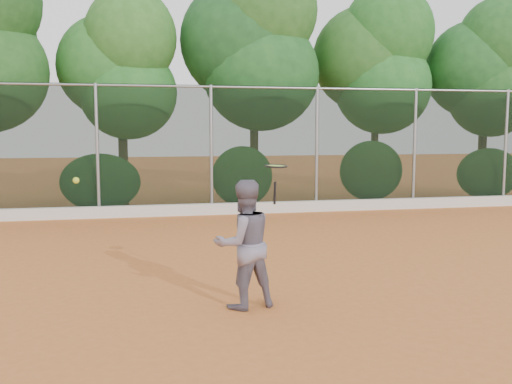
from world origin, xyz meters
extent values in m
plane|color=#C2682E|center=(0.00, 0.00, 0.00)|extent=(80.00, 80.00, 0.00)
cube|color=silver|center=(0.00, 6.82, 0.15)|extent=(24.00, 0.20, 0.30)
imported|color=slate|center=(-0.64, -1.33, 0.84)|extent=(0.94, 0.81, 1.68)
cube|color=black|center=(0.00, 7.00, 1.75)|extent=(24.00, 0.01, 3.50)
cylinder|color=gray|center=(0.00, 7.00, 3.45)|extent=(24.00, 0.06, 0.06)
cylinder|color=gray|center=(-3.00, 7.00, 1.75)|extent=(0.09, 0.09, 3.50)
cylinder|color=gray|center=(0.00, 7.00, 1.75)|extent=(0.09, 0.09, 3.50)
cylinder|color=gray|center=(3.00, 7.00, 1.75)|extent=(0.09, 0.09, 3.50)
cylinder|color=gray|center=(6.00, 7.00, 1.75)|extent=(0.09, 0.09, 3.50)
cylinder|color=gray|center=(9.00, 7.00, 1.75)|extent=(0.09, 0.09, 3.50)
cylinder|color=#412A19|center=(-2.40, 9.30, 1.20)|extent=(0.28, 0.28, 2.40)
ellipsoid|color=#215F20|center=(-2.20, 9.20, 3.40)|extent=(2.90, 2.40, 2.80)
ellipsoid|color=#235E20|center=(-2.70, 9.50, 4.20)|extent=(3.20, 2.70, 3.10)
ellipsoid|color=#295C1F|center=(-2.10, 9.00, 5.00)|extent=(2.70, 2.30, 2.90)
cylinder|color=#422C19|center=(1.60, 9.00, 1.50)|extent=(0.26, 0.26, 3.00)
ellipsoid|color=#296C29|center=(1.80, 8.90, 4.00)|extent=(3.60, 3.00, 3.50)
ellipsoid|color=#245F26|center=(1.30, 9.20, 5.00)|extent=(3.90, 3.20, 3.80)
ellipsoid|color=#38722B|center=(1.90, 8.80, 5.90)|extent=(3.20, 2.70, 3.30)
cylinder|color=#3C2917|center=(5.70, 9.20, 1.35)|extent=(0.24, 0.24, 2.70)
ellipsoid|color=#1F5B21|center=(5.90, 9.10, 3.70)|extent=(3.20, 2.70, 3.10)
ellipsoid|color=#214F1B|center=(5.40, 9.40, 4.60)|extent=(3.50, 2.90, 3.40)
ellipsoid|color=#1D541C|center=(6.00, 9.00, 5.40)|extent=(3.00, 2.50, 3.10)
cylinder|color=#3B2416|center=(9.40, 8.80, 1.25)|extent=(0.28, 0.28, 2.50)
ellipsoid|color=#2C6526|center=(9.60, 8.70, 3.50)|extent=(3.00, 2.50, 2.90)
ellipsoid|color=#276827|center=(9.10, 9.00, 4.30)|extent=(3.30, 2.80, 3.20)
ellipsoid|color=#2B6727|center=(9.70, 8.60, 5.10)|extent=(2.80, 2.40, 3.00)
ellipsoid|color=#2A6225|center=(-3.00, 7.80, 0.85)|extent=(2.20, 1.16, 1.60)
ellipsoid|color=#336D29|center=(1.00, 7.80, 0.95)|extent=(1.80, 1.04, 1.76)
ellipsoid|color=#336827|center=(5.00, 7.80, 1.05)|extent=(2.00, 1.10, 1.84)
ellipsoid|color=#306125|center=(9.00, 7.80, 0.90)|extent=(2.16, 1.12, 1.64)
cylinder|color=black|center=(-0.25, -1.40, 1.50)|extent=(0.04, 0.05, 0.30)
torus|color=black|center=(-0.25, -1.46, 1.85)|extent=(0.36, 0.36, 0.04)
cylinder|color=#A2C53A|center=(-0.25, -1.46, 1.85)|extent=(0.31, 0.31, 0.02)
sphere|color=#B8CD2E|center=(-2.64, -1.88, 1.75)|extent=(0.07, 0.07, 0.07)
camera|label=1|loc=(-1.96, -8.47, 2.32)|focal=40.00mm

